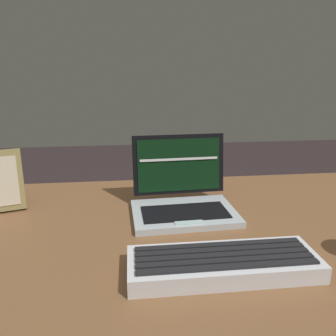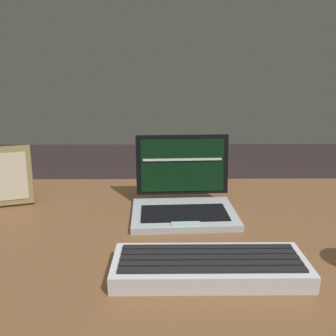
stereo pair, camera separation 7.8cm
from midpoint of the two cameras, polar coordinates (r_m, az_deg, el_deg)
desk at (r=0.82m, az=0.53°, el=-16.98°), size 1.40×0.70×0.70m
laptop_front at (r=0.83m, az=-0.28°, el=-5.22°), size 0.26×0.21×0.18m
external_keyboard at (r=0.61m, az=5.69°, el=-16.04°), size 0.34×0.11×0.04m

